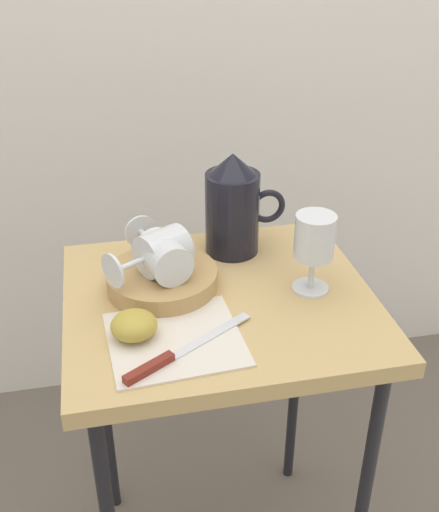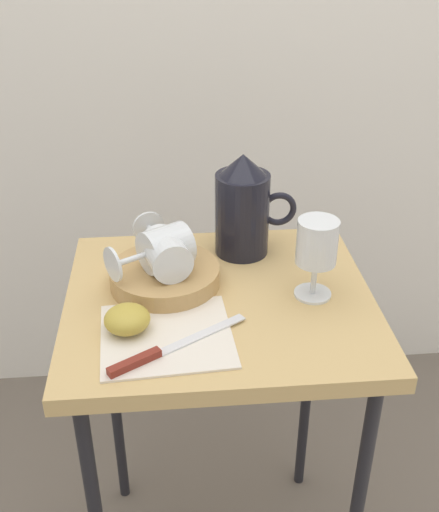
# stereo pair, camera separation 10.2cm
# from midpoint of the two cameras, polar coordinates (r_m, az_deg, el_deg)

# --- Properties ---
(curtain_drape) EXTENTS (2.40, 0.03, 1.88)m
(curtain_drape) POSITION_cam_midpoint_polar(r_m,az_deg,el_deg) (1.60, -0.34, 16.72)
(curtain_drape) COLOR silver
(curtain_drape) RESTS_ON ground_plane
(table) EXTENTS (0.53, 0.47, 0.72)m
(table) POSITION_cam_midpoint_polar(r_m,az_deg,el_deg) (1.11, 2.66, -7.16)
(table) COLOR tan
(table) RESTS_ON ground_plane
(linen_napkin) EXTENTS (0.21, 0.20, 0.00)m
(linen_napkin) POSITION_cam_midpoint_polar(r_m,az_deg,el_deg) (0.97, -1.88, -7.44)
(linen_napkin) COLOR silver
(linen_napkin) RESTS_ON table
(basket_tray) EXTENTS (0.19, 0.19, 0.03)m
(basket_tray) POSITION_cam_midpoint_polar(r_m,az_deg,el_deg) (1.09, -2.38, -1.91)
(basket_tray) COLOR tan
(basket_tray) RESTS_ON table
(pitcher) EXTENTS (0.15, 0.10, 0.20)m
(pitcher) POSITION_cam_midpoint_polar(r_m,az_deg,el_deg) (1.16, 4.68, 3.88)
(pitcher) COLOR black
(pitcher) RESTS_ON table
(wine_glass_upright) EXTENTS (0.07, 0.07, 0.14)m
(wine_glass_upright) POSITION_cam_midpoint_polar(r_m,az_deg,el_deg) (1.04, 11.75, 0.76)
(wine_glass_upright) COLOR silver
(wine_glass_upright) RESTS_ON table
(wine_glass_tipped_near) EXTENTS (0.11, 0.16, 0.07)m
(wine_glass_tipped_near) POSITION_cam_midpoint_polar(r_m,az_deg,el_deg) (1.05, -2.29, 0.26)
(wine_glass_tipped_near) COLOR silver
(wine_glass_tipped_near) RESTS_ON basket_tray
(wine_glass_tipped_far) EXTENTS (0.16, 0.13, 0.08)m
(wine_glass_tipped_far) POSITION_cam_midpoint_polar(r_m,az_deg,el_deg) (1.06, -2.44, 0.60)
(wine_glass_tipped_far) COLOR silver
(wine_glass_tipped_far) RESTS_ON basket_tray
(apple_half_left) EXTENTS (0.07, 0.07, 0.04)m
(apple_half_left) POSITION_cam_midpoint_polar(r_m,az_deg,el_deg) (0.97, -5.53, -5.91)
(apple_half_left) COLOR #B29938
(apple_half_left) RESTS_ON linen_napkin
(knife) EXTENTS (0.21, 0.14, 0.01)m
(knife) POSITION_cam_midpoint_polar(r_m,az_deg,el_deg) (0.93, -2.41, -8.94)
(knife) COLOR silver
(knife) RESTS_ON linen_napkin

